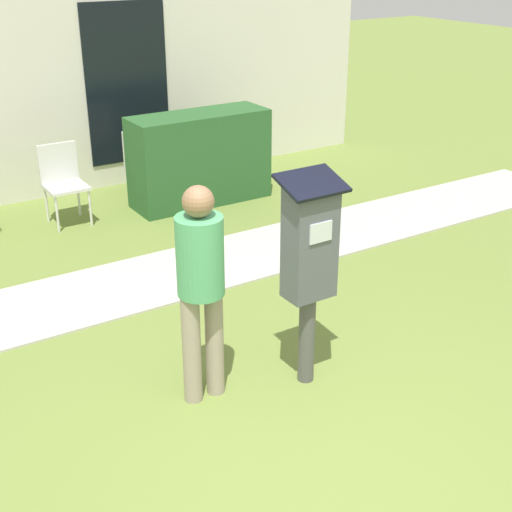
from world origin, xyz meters
The scene contains 8 objects.
ground_plane centered at (0.00, 0.00, 0.00)m, with size 40.00×40.00×0.00m, color olive.
sidewalk centered at (0.00, 3.09, 0.01)m, with size 12.00×1.10×0.02m.
building_facade centered at (0.00, 6.10, 1.60)m, with size 10.00×0.26×3.20m.
parking_meter centered at (0.59, 0.96, 1.02)m, with size 0.44×0.31×1.59m.
person_standing centered at (-0.14, 1.18, 0.93)m, with size 0.32×0.32×1.58m.
outdoor_chair_middle centered at (0.16, 5.04, 0.53)m, with size 0.44×0.44×0.90m.
outdoor_chair_right centered at (1.21, 5.12, 0.53)m, with size 0.44×0.44×0.90m.
hedge_row centered at (1.80, 4.81, 0.55)m, with size 1.69×0.60×1.10m.
Camera 1 is at (-2.11, -2.61, 3.01)m, focal length 50.00 mm.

